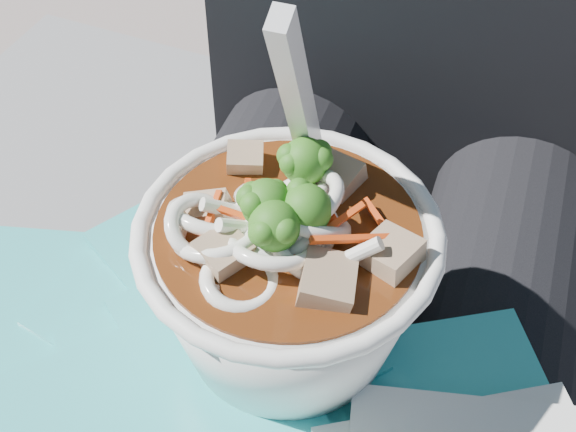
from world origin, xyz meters
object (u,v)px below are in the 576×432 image
(stone_ledge, at_px, (359,423))
(udon_bowl, at_px, (287,268))
(person_body, at_px, (366,271))
(plastic_bag, at_px, (245,392))
(lap, at_px, (326,409))

(stone_ledge, distance_m, udon_bowl, 0.45)
(stone_ledge, xyz_separation_m, udon_bowl, (-0.02, -0.16, 0.42))
(person_body, distance_m, plastic_bag, 0.15)
(lap, bearing_deg, stone_ledge, 90.00)
(stone_ledge, distance_m, plastic_bag, 0.40)
(plastic_bag, bearing_deg, stone_ledge, 79.63)
(lap, relative_size, udon_bowl, 2.35)
(stone_ledge, bearing_deg, lap, -90.00)
(lap, bearing_deg, person_body, 90.00)
(stone_ledge, relative_size, udon_bowl, 4.89)
(stone_ledge, bearing_deg, plastic_bag, -100.37)
(person_body, xyz_separation_m, udon_bowl, (-0.02, -0.10, 0.11))
(lap, height_order, person_body, person_body)
(lap, distance_m, person_body, 0.10)
(lap, relative_size, person_body, 0.50)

